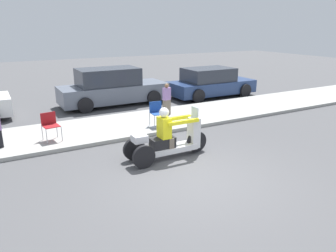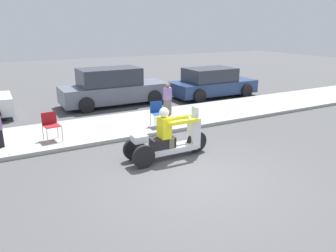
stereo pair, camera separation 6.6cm
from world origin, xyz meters
name	(u,v)px [view 1 (the left image)]	position (x,y,z in m)	size (l,w,h in m)	color
ground_plane	(194,179)	(0.00, 0.00, 0.00)	(60.00, 60.00, 0.00)	#4C4C4F
sidewalk_strip	(122,126)	(0.00, 4.60, 0.06)	(28.00, 2.80, 0.12)	#9E9E99
motorcycle_trike	(168,140)	(0.07, 1.41, 0.50)	(2.36, 0.71, 1.40)	black
spectator_with_child	(167,100)	(1.96, 4.95, 0.70)	(0.32, 0.23, 1.21)	#726656
folding_chair_curbside	(157,111)	(0.99, 3.86, 0.62)	(0.50, 0.50, 0.82)	#A5A8AD
folding_chair_set_back	(50,123)	(-2.46, 4.09, 0.62)	(0.51, 0.51, 0.82)	#A5A8AD
parked_car_lot_right	(112,88)	(0.87, 8.03, 0.77)	(4.74, 1.95, 1.64)	slate
parked_car_lot_far	(211,83)	(5.76, 7.37, 0.68)	(4.29, 2.02, 1.43)	navy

